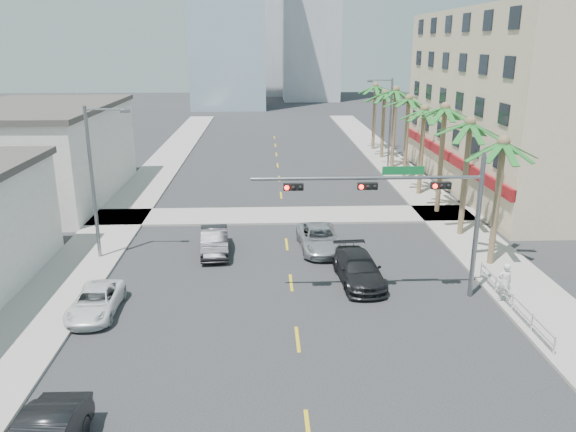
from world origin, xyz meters
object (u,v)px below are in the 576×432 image
at_px(car_lane_left, 214,241).
at_px(car_lane_right, 359,269).
at_px(car_lane_center, 320,238).
at_px(pedestrian, 505,282).
at_px(car_parked_far, 96,302).
at_px(traffic_signal_mast, 414,201).

bearing_deg(car_lane_left, car_lane_right, -35.09).
xyz_separation_m(car_lane_left, car_lane_center, (6.46, 0.34, -0.03)).
xyz_separation_m(car_lane_center, pedestrian, (8.30, -7.89, 0.40)).
relative_size(car_lane_left, car_lane_right, 0.88).
height_order(car_lane_center, pedestrian, pedestrian).
bearing_deg(car_parked_far, traffic_signal_mast, 3.73).
bearing_deg(pedestrian, traffic_signal_mast, -11.66).
xyz_separation_m(car_lane_right, pedestrian, (6.69, -2.86, 0.37)).
relative_size(car_lane_center, pedestrian, 2.67).
xyz_separation_m(traffic_signal_mast, car_lane_center, (-3.78, 7.02, -4.33)).
distance_m(traffic_signal_mast, car_parked_far, 15.86).
distance_m(traffic_signal_mast, car_lane_right, 5.21).
bearing_deg(car_parked_far, pedestrian, 0.23).
xyz_separation_m(traffic_signal_mast, car_lane_right, (-2.17, 2.00, -4.30)).
height_order(car_parked_far, pedestrian, pedestrian).
bearing_deg(pedestrian, car_lane_left, -27.87).
distance_m(car_lane_center, car_lane_right, 5.28).
xyz_separation_m(traffic_signal_mast, car_parked_far, (-15.18, -1.13, -4.45)).
distance_m(car_lane_left, car_lane_right, 9.33).
relative_size(car_parked_far, pedestrian, 2.24).
bearing_deg(car_parked_far, car_lane_left, 57.14).
bearing_deg(traffic_signal_mast, car_lane_left, 146.87).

